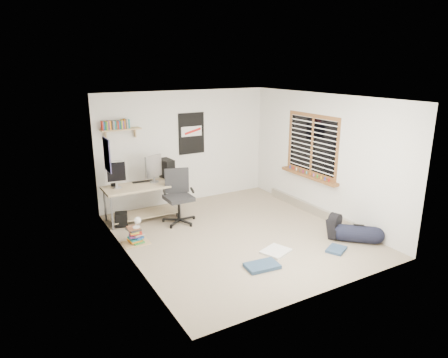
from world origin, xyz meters
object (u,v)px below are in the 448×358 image
office_chair (179,199)px  duffel_bag (358,235)px  desk (143,202)px  book_stack (136,235)px  backpack (334,228)px

office_chair → duffel_bag: size_ratio=1.78×
desk → duffel_bag: size_ratio=2.52×
office_chair → book_stack: size_ratio=2.35×
office_chair → duffel_bag: 3.41m
desk → duffel_bag: (2.93, -2.97, -0.22)m
desk → book_stack: 1.19m
backpack → book_stack: size_ratio=0.80×
office_chair → backpack: (2.13, -2.09, -0.29)m
duffel_bag → book_stack: duffel_bag is taller
office_chair → book_stack: office_chair is taller
desk → book_stack: bearing=-97.8°
desk → duffel_bag: desk is taller
duffel_bag → desk: bearing=177.6°
desk → office_chair: bearing=-27.5°
office_chair → duffel_bag: bearing=-29.0°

